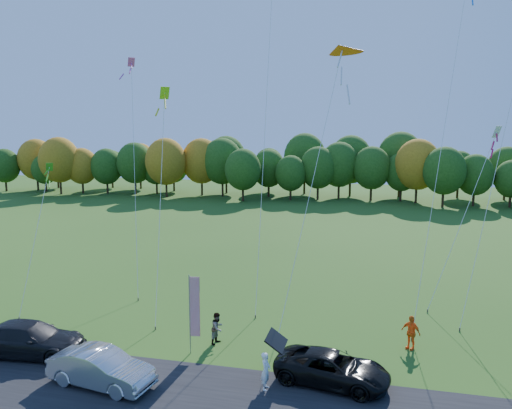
% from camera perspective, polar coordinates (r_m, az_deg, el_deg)
% --- Properties ---
extents(ground, '(160.00, 160.00, 0.00)m').
position_cam_1_polar(ground, '(26.70, -3.09, -17.04)').
color(ground, '#264D14').
extents(asphalt_strip, '(90.00, 6.00, 0.01)m').
position_cam_1_polar(asphalt_strip, '(23.34, -6.04, -21.17)').
color(asphalt_strip, black).
rests_on(asphalt_strip, ground).
extents(tree_line, '(116.00, 12.00, 10.00)m').
position_cam_1_polar(tree_line, '(79.18, 8.15, 0.39)').
color(tree_line, '#1E4711').
rests_on(tree_line, ground).
extents(black_suv, '(5.60, 3.32, 1.46)m').
position_cam_1_polar(black_suv, '(24.30, 8.72, -18.00)').
color(black_suv, black).
rests_on(black_suv, ground).
extents(silver_sedan, '(5.20, 2.49, 1.65)m').
position_cam_1_polar(silver_sedan, '(24.85, -17.29, -17.43)').
color(silver_sedan, '#B9B8BE').
rests_on(silver_sedan, ground).
extents(dark_truck_a, '(6.04, 2.95, 1.69)m').
position_cam_1_polar(dark_truck_a, '(29.06, -24.42, -13.82)').
color(dark_truck_a, black).
rests_on(dark_truck_a, ground).
extents(person_tailgate_a, '(0.43, 0.64, 1.73)m').
position_cam_1_polar(person_tailgate_a, '(23.52, 1.13, -18.48)').
color(person_tailgate_a, white).
rests_on(person_tailgate_a, ground).
extents(person_tailgate_b, '(0.86, 0.98, 1.72)m').
position_cam_1_polar(person_tailgate_b, '(27.93, -4.42, -13.90)').
color(person_tailgate_b, gray).
rests_on(person_tailgate_b, ground).
extents(person_east, '(1.15, 0.97, 1.84)m').
position_cam_1_polar(person_east, '(28.40, 17.27, -13.77)').
color(person_east, orange).
rests_on(person_east, ground).
extents(feather_flag, '(0.56, 0.15, 4.23)m').
position_cam_1_polar(feather_flag, '(26.26, -7.14, -11.42)').
color(feather_flag, '#999999').
rests_on(feather_flag, ground).
extents(kite_delta_blue, '(3.62, 12.91, 28.65)m').
position_cam_1_polar(kite_delta_blue, '(35.51, 1.28, 13.60)').
color(kite_delta_blue, '#4C3F33').
rests_on(kite_delta_blue, ground).
extents(kite_parafoil_orange, '(5.45, 13.00, 23.35)m').
position_cam_1_polar(kite_parafoil_orange, '(33.88, 20.72, 8.09)').
color(kite_parafoil_orange, '#4C3F33').
rests_on(kite_parafoil_orange, ground).
extents(kite_delta_red, '(3.91, 9.27, 18.09)m').
position_cam_1_polar(kite_delta_red, '(30.52, 6.68, 3.42)').
color(kite_delta_red, '#4C3F33').
rests_on(kite_delta_red, ground).
extents(kite_parafoil_rainbow, '(5.99, 8.50, 19.75)m').
position_cam_1_polar(kite_parafoil_rainbow, '(34.10, 25.98, 4.80)').
color(kite_parafoil_rainbow, '#4C3F33').
rests_on(kite_parafoil_rainbow, ground).
extents(kite_diamond_yellow, '(1.70, 5.33, 14.53)m').
position_cam_1_polar(kite_diamond_yellow, '(30.77, -10.90, 0.24)').
color(kite_diamond_yellow, '#4C3F33').
rests_on(kite_diamond_yellow, ground).
extents(kite_diamond_green, '(0.93, 4.54, 9.58)m').
position_cam_1_polar(kite_diamond_green, '(34.73, -23.76, -2.25)').
color(kite_diamond_green, '#4C3F33').
rests_on(kite_diamond_green, ground).
extents(kite_diamond_white, '(5.15, 5.94, 12.11)m').
position_cam_1_polar(kite_diamond_white, '(35.51, 22.65, -1.34)').
color(kite_diamond_white, '#4C3F33').
rests_on(kite_diamond_white, ground).
extents(kite_diamond_pink, '(4.36, 8.29, 17.38)m').
position_cam_1_polar(kite_diamond_pink, '(37.69, -13.72, 3.76)').
color(kite_diamond_pink, '#4C3F33').
rests_on(kite_diamond_pink, ground).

